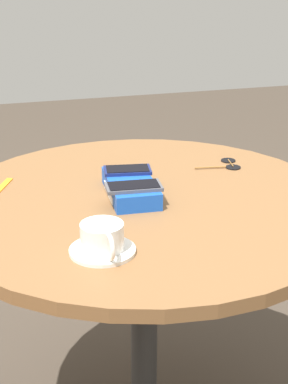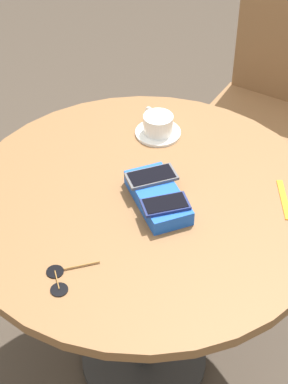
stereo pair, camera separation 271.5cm
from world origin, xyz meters
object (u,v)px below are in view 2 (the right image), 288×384
at_px(sunglasses, 60,279).
at_px(phone_navy, 165,204).
at_px(chair_near_window, 268,110).
at_px(phone_box, 158,197).
at_px(coffee_cup, 158,123).
at_px(lanyard_strap, 284,199).
at_px(round_table, 144,230).
at_px(saucer, 158,133).
at_px(phone_gray, 151,176).

bearing_deg(sunglasses, phone_navy, -74.31).
distance_m(phone_navy, sunglasses, 0.32).
bearing_deg(chair_near_window, phone_box, 127.20).
bearing_deg(coffee_cup, sunglasses, 133.47).
height_order(coffee_cup, lanyard_strap, coffee_cup).
xyz_separation_m(round_table, saucer, (0.24, -0.15, 0.13)).
relative_size(phone_navy, coffee_cup, 1.04).
distance_m(round_table, saucer, 0.31).
bearing_deg(sunglasses, phone_box, -65.57).
height_order(round_table, phone_navy, phone_navy).
relative_size(phone_navy, phone_gray, 0.92).
relative_size(saucer, chair_near_window, 0.14).
bearing_deg(lanyard_strap, round_table, 64.61).
bearing_deg(lanyard_strap, phone_box, 68.07).
distance_m(round_table, coffee_cup, 0.33).
xyz_separation_m(round_table, phone_box, (-0.03, -0.02, 0.14)).
bearing_deg(lanyard_strap, phone_navy, 77.94).
distance_m(round_table, phone_navy, 0.19).
bearing_deg(round_table, sunglasses, 121.32).
bearing_deg(phone_navy, coffee_cup, -21.99).
distance_m(lanyard_strap, sunglasses, 0.62).
relative_size(phone_box, saucer, 1.65).
height_order(phone_navy, lanyard_strap, phone_navy).
xyz_separation_m(phone_navy, lanyard_strap, (-0.07, -0.31, -0.04)).
relative_size(coffee_cup, sunglasses, 0.89).
distance_m(phone_box, phone_navy, 0.06).
bearing_deg(phone_gray, coffee_cup, -28.73).
height_order(round_table, saucer, saucer).
relative_size(phone_gray, chair_near_window, 0.14).
bearing_deg(phone_box, phone_gray, -6.98).
bearing_deg(round_table, saucer, -32.46).
xyz_separation_m(phone_gray, chair_near_window, (0.49, -0.71, -0.29)).
relative_size(phone_box, coffee_cup, 1.85).
bearing_deg(coffee_cup, phone_gray, 151.27).
bearing_deg(phone_navy, phone_gray, -6.79).
distance_m(coffee_cup, chair_near_window, 0.71).
relative_size(round_table, phone_gray, 7.14).
bearing_deg(coffee_cup, phone_navy, 158.01).
relative_size(phone_navy, saucer, 0.93).
distance_m(phone_box, coffee_cup, 0.31).
relative_size(phone_box, phone_navy, 1.77).
bearing_deg(phone_gray, lanyard_strap, -120.87).
distance_m(phone_box, phone_gray, 0.06).
bearing_deg(saucer, round_table, 147.54).
xyz_separation_m(phone_gray, saucer, (0.22, -0.12, -0.04)).
distance_m(sunglasses, chair_near_window, 1.27).
xyz_separation_m(sunglasses, chair_near_window, (0.69, -1.03, -0.25)).
distance_m(saucer, lanyard_strap, 0.44).
bearing_deg(phone_gray, sunglasses, 121.70).
bearing_deg(saucer, coffee_cup, 5.04).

